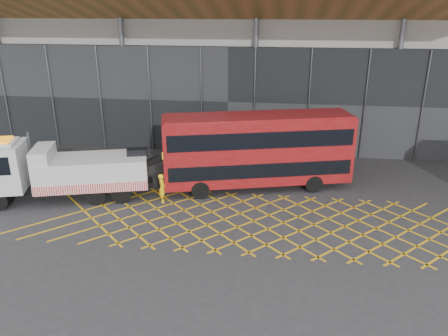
# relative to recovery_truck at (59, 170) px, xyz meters

# --- Properties ---
(ground_plane) EXTENTS (120.00, 120.00, 0.00)m
(ground_plane) POSITION_rel_recovery_truck_xyz_m (6.72, -1.39, -1.81)
(ground_plane) COLOR #2B2B2E
(road_markings) EXTENTS (27.96, 7.16, 0.01)m
(road_markings) POSITION_rel_recovery_truck_xyz_m (12.32, -1.39, -1.80)
(road_markings) COLOR gold
(road_markings) RESTS_ON ground_plane
(construction_building) EXTENTS (55.00, 23.97, 18.00)m
(construction_building) POSITION_rel_recovery_truck_xyz_m (8.64, 17.00, 7.17)
(construction_building) COLOR #999893
(construction_building) RESTS_ON ground_plane
(recovery_truck) EXTENTS (11.20, 5.14, 3.92)m
(recovery_truck) POSITION_rel_recovery_truck_xyz_m (0.00, 0.00, 0.00)
(recovery_truck) COLOR black
(recovery_truck) RESTS_ON ground_plane
(bus_towed) EXTENTS (11.83, 5.60, 4.70)m
(bus_towed) POSITION_rel_recovery_truck_xyz_m (11.37, 3.23, 0.80)
(bus_towed) COLOR maroon
(bus_towed) RESTS_ON ground_plane
(worker) EXTENTS (0.57, 0.72, 1.74)m
(worker) POSITION_rel_recovery_truck_xyz_m (6.04, 0.38, -0.94)
(worker) COLOR yellow
(worker) RESTS_ON ground_plane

